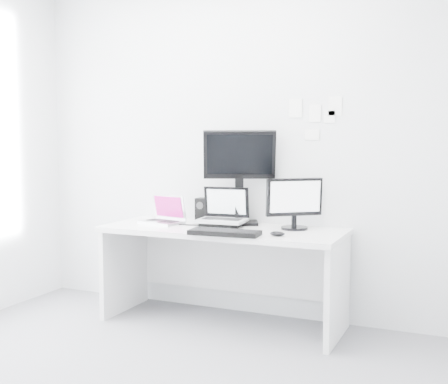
% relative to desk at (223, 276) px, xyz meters
% --- Properties ---
extents(back_wall, '(3.60, 0.00, 3.60)m').
position_rel_desk_xyz_m(back_wall, '(0.00, 0.35, 0.99)').
color(back_wall, silver).
rests_on(back_wall, ground).
extents(desk, '(1.80, 0.70, 0.73)m').
position_rel_desk_xyz_m(desk, '(0.00, 0.00, 0.00)').
color(desk, white).
rests_on(desk, ground).
extents(macbook, '(0.36, 0.30, 0.24)m').
position_rel_desk_xyz_m(macbook, '(-0.52, 0.00, 0.48)').
color(macbook, '#ACACB1').
rests_on(macbook, desk).
extents(speaker, '(0.12, 0.12, 0.19)m').
position_rel_desk_xyz_m(speaker, '(-0.29, 0.26, 0.46)').
color(speaker, black).
rests_on(speaker, desk).
extents(dell_laptop, '(0.38, 0.31, 0.30)m').
position_rel_desk_xyz_m(dell_laptop, '(-0.05, 0.08, 0.51)').
color(dell_laptop, '#B3B7BC').
rests_on(dell_laptop, desk).
extents(rear_monitor, '(0.58, 0.40, 0.75)m').
position_rel_desk_xyz_m(rear_monitor, '(0.05, 0.21, 0.74)').
color(rear_monitor, black).
rests_on(rear_monitor, desk).
extents(samsung_monitor, '(0.45, 0.42, 0.39)m').
position_rel_desk_xyz_m(samsung_monitor, '(0.51, 0.14, 0.56)').
color(samsung_monitor, black).
rests_on(samsung_monitor, desk).
extents(keyboard, '(0.50, 0.21, 0.03)m').
position_rel_desk_xyz_m(keyboard, '(0.14, -0.29, 0.38)').
color(keyboard, black).
rests_on(keyboard, desk).
extents(mouse, '(0.11, 0.07, 0.03)m').
position_rel_desk_xyz_m(mouse, '(0.49, -0.19, 0.38)').
color(mouse, black).
rests_on(mouse, desk).
extents(wall_note_0, '(0.10, 0.00, 0.14)m').
position_rel_desk_xyz_m(wall_note_0, '(0.45, 0.34, 1.26)').
color(wall_note_0, white).
rests_on(wall_note_0, back_wall).
extents(wall_note_1, '(0.09, 0.00, 0.13)m').
position_rel_desk_xyz_m(wall_note_1, '(0.60, 0.34, 1.22)').
color(wall_note_1, white).
rests_on(wall_note_1, back_wall).
extents(wall_note_2, '(0.10, 0.00, 0.14)m').
position_rel_desk_xyz_m(wall_note_2, '(0.75, 0.34, 1.26)').
color(wall_note_2, white).
rests_on(wall_note_2, back_wall).
extents(wall_note_3, '(0.11, 0.00, 0.08)m').
position_rel_desk_xyz_m(wall_note_3, '(0.58, 0.34, 1.05)').
color(wall_note_3, white).
rests_on(wall_note_3, back_wall).
extents(wall_note_4, '(0.08, 0.00, 0.09)m').
position_rel_desk_xyz_m(wall_note_4, '(0.71, 0.34, 1.19)').
color(wall_note_4, white).
rests_on(wall_note_4, back_wall).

